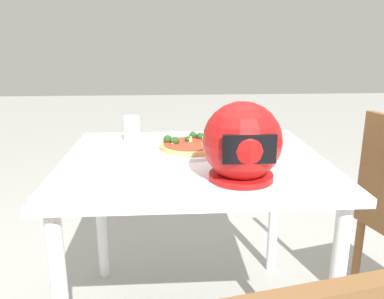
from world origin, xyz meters
TOP-DOWN VIEW (x-y plane):
  - dining_table at (0.00, 0.00)m, footprint 0.99×0.86m
  - pizza_plate at (0.01, -0.09)m, footprint 0.30×0.30m
  - pizza at (0.01, -0.10)m, footprint 0.25×0.25m
  - motorcycle_helmet at (-0.14, 0.25)m, footprint 0.25×0.25m
  - drinking_glass at (0.25, -0.26)m, footprint 0.07×0.07m

SIDE VIEW (x-z plane):
  - dining_table at x=0.00m, z-range 0.28..1.02m
  - pizza_plate at x=0.01m, z-range 0.74..0.75m
  - pizza at x=0.01m, z-range 0.74..0.79m
  - drinking_glass at x=0.25m, z-range 0.74..0.85m
  - motorcycle_helmet at x=-0.14m, z-range 0.74..0.99m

